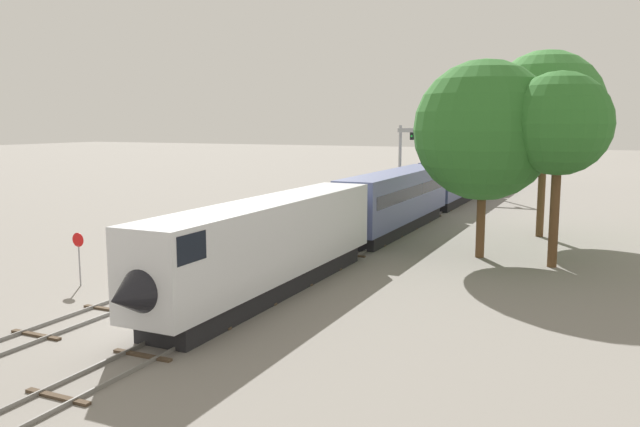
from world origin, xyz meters
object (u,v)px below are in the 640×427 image
(passenger_train, at_px, (432,187))
(trackside_tree_right, at_px, (546,109))
(trackside_tree_left, at_px, (484,131))
(trackside_tree_mid, at_px, (559,124))
(stop_sign, at_px, (79,251))
(signal_gantry, at_px, (447,145))

(passenger_train, distance_m, trackside_tree_right, 15.44)
(trackside_tree_right, bearing_deg, trackside_tree_left, -105.73)
(trackside_tree_mid, xyz_separation_m, trackside_tree_right, (-1.80, 10.58, 1.13))
(stop_sign, height_order, trackside_tree_right, trackside_tree_right)
(signal_gantry, relative_size, stop_sign, 4.20)
(passenger_train, relative_size, signal_gantry, 6.91)
(stop_sign, distance_m, trackside_tree_mid, 28.06)
(signal_gantry, distance_m, trackside_tree_mid, 37.27)
(stop_sign, distance_m, trackside_tree_right, 34.10)
(stop_sign, bearing_deg, signal_gantry, 81.10)
(trackside_tree_mid, bearing_deg, stop_sign, -145.72)
(signal_gantry, relative_size, trackside_tree_mid, 1.04)
(trackside_tree_mid, distance_m, trackside_tree_right, 10.79)
(passenger_train, relative_size, trackside_tree_right, 5.96)
(signal_gantry, bearing_deg, trackside_tree_left, -72.79)
(trackside_tree_left, height_order, trackside_tree_right, trackside_tree_right)
(signal_gantry, bearing_deg, stop_sign, -98.90)
(passenger_train, height_order, trackside_tree_mid, trackside_tree_mid)
(stop_sign, xyz_separation_m, trackside_tree_right, (20.72, 25.93, 7.81))
(signal_gantry, relative_size, trackside_tree_left, 0.96)
(trackside_tree_mid, bearing_deg, passenger_train, 123.19)
(passenger_train, distance_m, trackside_tree_left, 20.62)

